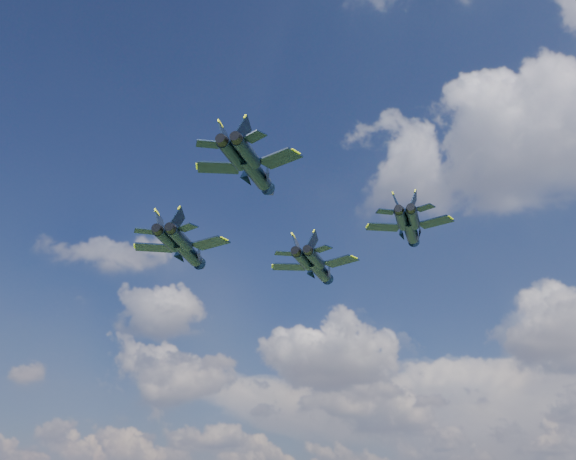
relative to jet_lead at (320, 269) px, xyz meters
The scene contains 4 objects.
jet_lead is the anchor object (origin of this frame).
jet_left 23.18m from the jet_lead, 111.95° to the right, with size 12.94×17.95×4.25m.
jet_right 23.94m from the jet_lead, 28.52° to the right, with size 10.70×14.69×3.47m.
jet_slot 35.99m from the jet_lead, 70.10° to the right, with size 11.94×16.19×3.81m.
Camera 1 is at (45.48, -73.28, 27.12)m, focal length 45.00 mm.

